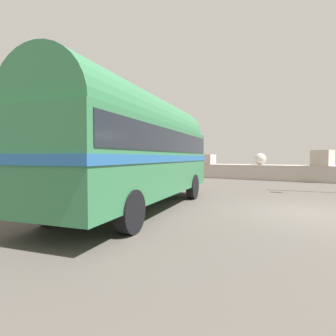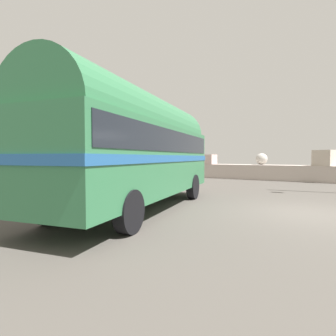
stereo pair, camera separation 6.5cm
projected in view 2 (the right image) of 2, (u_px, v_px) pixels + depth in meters
ground at (311, 214)px, 7.88m from camera, size 32.00×26.00×0.02m
vintage_coach at (138, 145)px, 8.59m from camera, size 4.21×8.90×3.70m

